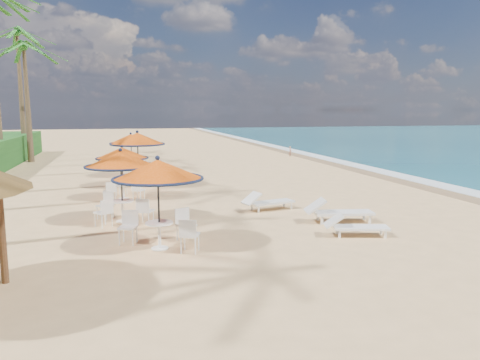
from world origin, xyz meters
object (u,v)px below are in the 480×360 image
(station_0, at_px, (159,181))
(lounger_near, at_px, (354,226))
(station_3, at_px, (138,144))
(station_2, at_px, (122,160))
(station_1, at_px, (120,168))
(lounger_far, at_px, (267,201))
(station_4, at_px, (132,143))
(lounger_mid, at_px, (337,211))

(station_0, bearing_deg, lounger_near, -1.93)
(station_3, bearing_deg, lounger_near, -61.93)
(station_0, distance_m, station_3, 10.32)
(station_2, xyz_separation_m, lounger_near, (6.34, -7.51, -1.30))
(station_1, xyz_separation_m, lounger_far, (5.07, 0.53, -1.42))
(station_1, xyz_separation_m, station_2, (0.08, 4.08, -0.14))
(station_0, xyz_separation_m, station_4, (-0.33, 13.95, 0.04))
(lounger_mid, xyz_separation_m, lounger_far, (-1.62, 2.29, -0.04))
(station_2, height_order, station_3, station_3)
(lounger_near, bearing_deg, lounger_mid, 96.66)
(station_2, xyz_separation_m, station_3, (0.74, 2.99, 0.41))
(station_0, xyz_separation_m, station_3, (-0.14, 10.32, 0.23))
(station_1, relative_size, station_4, 1.00)
(station_2, height_order, lounger_mid, station_2)
(station_0, xyz_separation_m, station_1, (-0.97, 3.25, -0.04))
(lounger_far, bearing_deg, station_1, 172.84)
(station_0, distance_m, lounger_near, 5.65)
(station_1, distance_m, station_4, 10.72)
(station_2, relative_size, lounger_far, 1.08)
(station_1, relative_size, station_3, 0.90)
(station_4, xyz_separation_m, lounger_near, (5.78, -14.13, -1.52))
(station_2, distance_m, lounger_near, 9.91)
(lounger_mid, height_order, lounger_far, lounger_mid)
(lounger_far, bearing_deg, station_2, 131.40)
(station_2, height_order, lounger_far, station_2)
(station_0, xyz_separation_m, lounger_mid, (5.72, 1.49, -1.42))
(station_3, bearing_deg, station_0, -89.20)
(station_2, bearing_deg, station_4, 85.22)
(station_0, relative_size, lounger_mid, 1.07)
(station_4, xyz_separation_m, lounger_far, (4.43, -10.16, -1.50))
(station_3, height_order, lounger_mid, station_3)
(station_3, distance_m, station_4, 3.64)
(station_4, relative_size, lounger_far, 1.17)
(lounger_near, bearing_deg, station_0, -166.15)
(lounger_near, distance_m, lounger_far, 4.19)
(station_1, height_order, lounger_mid, station_1)
(station_3, bearing_deg, lounger_mid, -56.38)
(station_1, distance_m, station_3, 7.12)
(station_2, relative_size, station_4, 0.92)
(lounger_far, bearing_deg, station_0, -150.45)
(lounger_far, bearing_deg, lounger_near, -84.30)
(station_3, relative_size, lounger_far, 1.30)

